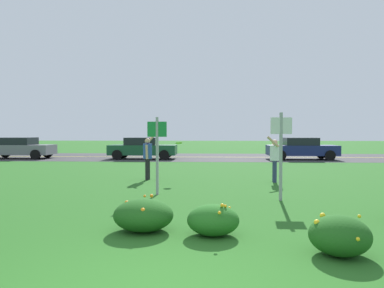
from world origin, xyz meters
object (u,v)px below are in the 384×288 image
at_px(sign_post_by_roadside, 281,147).
at_px(frisbee_lime, 179,143).
at_px(person_catcher_white_shirt, 275,157).
at_px(sign_post_near_path, 157,147).
at_px(car_dark_green_center_left, 143,148).
at_px(person_thrower_blue_shirt, 148,155).
at_px(car_navy_center_right, 301,148).
at_px(car_gray_leftmost, 19,148).

xyz_separation_m(sign_post_by_roadside, frisbee_lime, (-3.03, 3.57, -0.01)).
distance_m(person_catcher_white_shirt, frisbee_lime, 3.53).
bearing_deg(sign_post_near_path, car_dark_green_center_left, 102.35).
relative_size(sign_post_near_path, frisbee_lime, 8.36).
relative_size(sign_post_by_roadside, frisbee_lime, 8.68).
relative_size(sign_post_near_path, sign_post_by_roadside, 0.96).
relative_size(person_thrower_blue_shirt, car_dark_green_center_left, 0.40).
height_order(car_dark_green_center_left, car_navy_center_right, same).
bearing_deg(car_dark_green_center_left, person_thrower_blue_shirt, -78.36).
bearing_deg(frisbee_lime, car_navy_center_right, 56.16).
relative_size(sign_post_by_roadside, car_dark_green_center_left, 0.52).
height_order(person_thrower_blue_shirt, car_gray_leftmost, person_thrower_blue_shirt).
distance_m(frisbee_lime, car_navy_center_right, 13.02).
distance_m(sign_post_near_path, sign_post_by_roadside, 3.49).
xyz_separation_m(car_gray_leftmost, car_navy_center_right, (19.20, 0.00, 0.00)).
distance_m(sign_post_near_path, person_thrower_blue_shirt, 3.31).
height_order(person_catcher_white_shirt, frisbee_lime, person_catcher_white_shirt).
height_order(sign_post_by_roadside, frisbee_lime, sign_post_by_roadside).
height_order(sign_post_by_roadside, car_gray_leftmost, sign_post_by_roadside).
height_order(sign_post_by_roadside, car_navy_center_right, sign_post_by_roadside).
distance_m(person_catcher_white_shirt, car_dark_green_center_left, 12.88).
height_order(sign_post_near_path, car_navy_center_right, sign_post_near_path).
bearing_deg(frisbee_lime, car_dark_green_center_left, 107.40).
bearing_deg(sign_post_near_path, car_gray_leftmost, 130.24).
bearing_deg(person_catcher_white_shirt, person_thrower_blue_shirt, 175.24).
distance_m(car_dark_green_center_left, car_navy_center_right, 10.63).
xyz_separation_m(sign_post_near_path, frisbee_lime, (0.39, 2.86, 0.04)).
height_order(sign_post_by_roadside, person_catcher_white_shirt, sign_post_by_roadside).
bearing_deg(person_thrower_blue_shirt, sign_post_near_path, -75.33).
height_order(person_thrower_blue_shirt, person_catcher_white_shirt, person_thrower_blue_shirt).
xyz_separation_m(sign_post_near_path, sign_post_by_roadside, (3.42, -0.71, 0.05)).
relative_size(frisbee_lime, car_gray_leftmost, 0.06).
bearing_deg(person_thrower_blue_shirt, car_gray_leftmost, 135.66).
relative_size(sign_post_near_path, car_gray_leftmost, 0.50).
relative_size(sign_post_near_path, person_thrower_blue_shirt, 1.26).
bearing_deg(car_navy_center_right, person_thrower_blue_shirt, -128.92).
bearing_deg(car_navy_center_right, frisbee_lime, -123.84).
xyz_separation_m(sign_post_near_path, car_gray_leftmost, (-11.57, 13.67, -0.64)).
bearing_deg(sign_post_by_roadside, car_dark_green_center_left, 114.04).
height_order(sign_post_near_path, person_thrower_blue_shirt, sign_post_near_path).
distance_m(sign_post_near_path, car_navy_center_right, 15.67).
height_order(person_catcher_white_shirt, car_dark_green_center_left, person_catcher_white_shirt).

